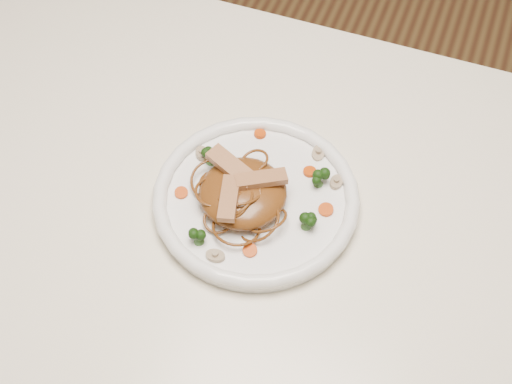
% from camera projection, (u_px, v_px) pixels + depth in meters
% --- Properties ---
extents(table, '(1.20, 0.80, 0.75)m').
position_uv_depth(table, '(261.00, 255.00, 1.02)').
color(table, white).
rests_on(table, ground).
extents(plate, '(0.30, 0.30, 0.02)m').
position_uv_depth(plate, '(256.00, 201.00, 0.94)').
color(plate, white).
rests_on(plate, table).
extents(noodle_mound, '(0.15, 0.15, 0.04)m').
position_uv_depth(noodle_mound, '(243.00, 193.00, 0.92)').
color(noodle_mound, brown).
rests_on(noodle_mound, plate).
extents(chicken_a, '(0.07, 0.06, 0.01)m').
position_uv_depth(chicken_a, '(261.00, 179.00, 0.91)').
color(chicken_a, '#B27C54').
rests_on(chicken_a, noodle_mound).
extents(chicken_b, '(0.08, 0.05, 0.01)m').
position_uv_depth(chicken_b, '(232.00, 167.00, 0.92)').
color(chicken_b, '#B27C54').
rests_on(chicken_b, noodle_mound).
extents(chicken_c, '(0.04, 0.07, 0.01)m').
position_uv_depth(chicken_c, '(229.00, 198.00, 0.89)').
color(chicken_c, '#B27C54').
rests_on(chicken_c, noodle_mound).
extents(broccoli_0, '(0.03, 0.03, 0.03)m').
position_uv_depth(broccoli_0, '(319.00, 177.00, 0.94)').
color(broccoli_0, '#15370B').
rests_on(broccoli_0, plate).
extents(broccoli_1, '(0.03, 0.03, 0.03)m').
position_uv_depth(broccoli_1, '(210.00, 155.00, 0.96)').
color(broccoli_1, '#15370B').
rests_on(broccoli_1, plate).
extents(broccoli_2, '(0.03, 0.03, 0.03)m').
position_uv_depth(broccoli_2, '(198.00, 236.00, 0.89)').
color(broccoli_2, '#15370B').
rests_on(broccoli_2, plate).
extents(broccoli_3, '(0.04, 0.04, 0.03)m').
position_uv_depth(broccoli_3, '(307.00, 220.00, 0.90)').
color(broccoli_3, '#15370B').
rests_on(broccoli_3, plate).
extents(carrot_0, '(0.02, 0.02, 0.00)m').
position_uv_depth(carrot_0, '(310.00, 172.00, 0.96)').
color(carrot_0, '#CE4407').
rests_on(carrot_0, plate).
extents(carrot_1, '(0.02, 0.02, 0.00)m').
position_uv_depth(carrot_1, '(181.00, 193.00, 0.94)').
color(carrot_1, '#CE4407').
rests_on(carrot_1, plate).
extents(carrot_2, '(0.02, 0.02, 0.00)m').
position_uv_depth(carrot_2, '(326.00, 210.00, 0.92)').
color(carrot_2, '#CE4407').
rests_on(carrot_2, plate).
extents(carrot_3, '(0.02, 0.02, 0.00)m').
position_uv_depth(carrot_3, '(260.00, 134.00, 1.00)').
color(carrot_3, '#CE4407').
rests_on(carrot_3, plate).
extents(carrot_4, '(0.02, 0.02, 0.00)m').
position_uv_depth(carrot_4, '(250.00, 251.00, 0.89)').
color(carrot_4, '#CE4407').
rests_on(carrot_4, plate).
extents(mushroom_0, '(0.03, 0.03, 0.01)m').
position_uv_depth(mushroom_0, '(215.00, 256.00, 0.88)').
color(mushroom_0, '#C3B192').
rests_on(mushroom_0, plate).
extents(mushroom_1, '(0.02, 0.02, 0.01)m').
position_uv_depth(mushroom_1, '(336.00, 182.00, 0.95)').
color(mushroom_1, '#C3B192').
rests_on(mushroom_1, plate).
extents(mushroom_2, '(0.04, 0.04, 0.01)m').
position_uv_depth(mushroom_2, '(202.00, 153.00, 0.98)').
color(mushroom_2, '#C3B192').
rests_on(mushroom_2, plate).
extents(mushroom_3, '(0.03, 0.03, 0.01)m').
position_uv_depth(mushroom_3, '(318.00, 153.00, 0.98)').
color(mushroom_3, '#C3B192').
rests_on(mushroom_3, plate).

